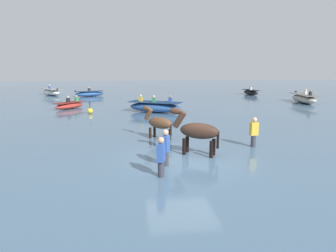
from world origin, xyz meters
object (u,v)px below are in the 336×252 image
(boat_far_inshore, at_px, (251,92))
(channel_buoy, at_px, (90,111))
(horse_trailing_dark_bay, at_px, (197,132))
(boat_distant_west, at_px, (51,92))
(boat_far_offshore, at_px, (304,99))
(boat_near_starboard, at_px, (89,94))
(person_spectator_far, at_px, (166,152))
(person_onlooker_right, at_px, (254,136))
(person_onlooker_left, at_px, (161,162))
(boat_distant_east, at_px, (70,105))
(horse_lead_bay, at_px, (159,124))
(boat_mid_channel, at_px, (155,107))

(boat_far_inshore, distance_m, channel_buoy, 19.82)
(horse_trailing_dark_bay, distance_m, boat_distant_west, 26.48)
(boat_far_inshore, xyz_separation_m, boat_far_offshore, (1.81, -7.58, 0.11))
(boat_near_starboard, height_order, person_spectator_far, person_spectator_far)
(person_onlooker_right, height_order, channel_buoy, person_onlooker_right)
(horse_trailing_dark_bay, distance_m, boat_far_inshore, 24.31)
(person_onlooker_left, bearing_deg, boat_distant_east, 110.27)
(boat_distant_east, distance_m, person_onlooker_left, 16.04)
(person_spectator_far, bearing_deg, horse_lead_bay, 88.13)
(boat_far_inshore, bearing_deg, person_spectator_far, -118.52)
(horse_lead_bay, height_order, horse_trailing_dark_bay, horse_trailing_dark_bay)
(boat_distant_west, distance_m, boat_distant_east, 11.77)
(boat_distant_west, relative_size, person_spectator_far, 2.32)
(horse_trailing_dark_bay, height_order, boat_near_starboard, horse_trailing_dark_bay)
(horse_lead_bay, distance_m, boat_far_inshore, 22.61)
(person_spectator_far, bearing_deg, boat_far_inshore, 61.48)
(horse_trailing_dark_bay, xyz_separation_m, person_onlooker_right, (2.56, 0.78, -0.39))
(person_onlooker_right, bearing_deg, boat_far_offshore, 52.20)
(boat_far_offshore, relative_size, channel_buoy, 4.62)
(boat_far_inshore, relative_size, person_onlooker_right, 1.68)
(boat_distant_east, relative_size, channel_buoy, 2.87)
(boat_near_starboard, distance_m, channel_buoy, 11.82)
(boat_far_inshore, relative_size, boat_distant_east, 1.09)
(person_onlooker_left, bearing_deg, horse_trailing_dark_bay, 53.24)
(boat_distant_east, bearing_deg, horse_trailing_dark_bay, -61.20)
(boat_mid_channel, height_order, channel_buoy, boat_mid_channel)
(horse_lead_bay, distance_m, boat_near_starboard, 20.22)
(horse_trailing_dark_bay, xyz_separation_m, boat_far_offshore, (12.86, 14.06, -0.48))
(horse_trailing_dark_bay, relative_size, boat_mid_channel, 0.53)
(horse_trailing_dark_bay, distance_m, person_onlooker_right, 2.71)
(boat_distant_west, xyz_separation_m, boat_near_starboard, (4.39, -1.94, -0.07))
(horse_lead_bay, distance_m, horse_trailing_dark_bay, 2.89)
(boat_far_inshore, relative_size, boat_far_offshore, 0.68)
(boat_near_starboard, bearing_deg, boat_distant_east, -92.04)
(horse_lead_bay, distance_m, person_onlooker_left, 4.74)
(person_onlooker_right, bearing_deg, boat_near_starboard, 113.74)
(boat_distant_west, relative_size, boat_distant_east, 1.51)
(boat_far_offshore, xyz_separation_m, channel_buoy, (-18.10, -3.72, -0.19))
(person_onlooker_right, bearing_deg, boat_far_inshore, 67.84)
(boat_distant_east, xyz_separation_m, person_spectator_far, (5.81, -14.06, 0.21))
(boat_far_offshore, distance_m, boat_mid_channel, 14.07)
(boat_distant_east, bearing_deg, person_onlooker_left, -69.73)
(person_spectator_far, height_order, person_onlooker_left, same)
(channel_buoy, bearing_deg, horse_trailing_dark_bay, -63.15)
(person_spectator_far, bearing_deg, person_onlooker_left, -104.49)
(person_onlooker_left, bearing_deg, boat_near_starboard, 102.23)
(boat_distant_east, bearing_deg, boat_far_inshore, 25.55)
(person_onlooker_right, bearing_deg, boat_distant_east, 128.50)
(channel_buoy, bearing_deg, boat_mid_channel, 0.38)
(horse_lead_bay, bearing_deg, person_onlooker_right, -26.26)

